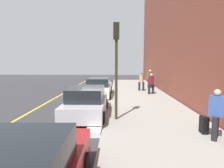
{
  "coord_description": "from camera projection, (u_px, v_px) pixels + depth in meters",
  "views": [
    {
      "loc": [
        -14.3,
        -1.6,
        2.68
      ],
      "look_at": [
        0.02,
        -1.15,
        1.07
      ],
      "focal_mm": 30.3,
      "sensor_mm": 36.0,
      "label": 1
    }
  ],
  "objects": [
    {
      "name": "pedestrian_burgundy_coat",
      "position": [
        151.0,
        83.0,
        15.34
      ],
      "size": [
        0.53,
        0.53,
        1.68
      ],
      "color": "black",
      "rests_on": "sidewalk"
    },
    {
      "name": "pedestrian_blue_coat",
      "position": [
        216.0,
        113.0,
        6.22
      ],
      "size": [
        0.5,
        0.54,
        1.68
      ],
      "color": "black",
      "rests_on": "sidewalk"
    },
    {
      "name": "pedestrian_olive_coat",
      "position": [
        150.0,
        78.0,
        19.25
      ],
      "size": [
        0.56,
        0.59,
        1.85
      ],
      "color": "black",
      "rests_on": "sidewalk"
    },
    {
      "name": "parked_car_white",
      "position": [
        99.0,
        87.0,
        14.89
      ],
      "size": [
        4.61,
        1.9,
        1.51
      ],
      "color": "black",
      "rests_on": "ground"
    },
    {
      "name": "pedestrian_tan_coat",
      "position": [
        141.0,
        81.0,
        17.2
      ],
      "size": [
        0.52,
        0.53,
        1.68
      ],
      "color": "black",
      "rests_on": "sidewalk"
    },
    {
      "name": "rolling_suitcase",
      "position": [
        204.0,
        125.0,
        6.8
      ],
      "size": [
        0.34,
        0.22,
        0.97
      ],
      "color": "black",
      "rests_on": "sidewalk"
    },
    {
      "name": "parked_car_silver",
      "position": [
        87.0,
        102.0,
        9.28
      ],
      "size": [
        4.41,
        1.93,
        1.51
      ],
      "color": "black",
      "rests_on": "ground"
    },
    {
      "name": "snow_bank_curb",
      "position": [
        101.0,
        112.0,
        9.83
      ],
      "size": [
        6.2,
        0.56,
        0.22
      ],
      "primitive_type": "cube",
      "color": "white",
      "rests_on": "ground"
    },
    {
      "name": "ground_plane",
      "position": [
        97.0,
        98.0,
        14.55
      ],
      "size": [
        56.0,
        56.0,
        0.0
      ],
      "primitive_type": "plane",
      "color": "#333335"
    },
    {
      "name": "traffic_light_pole",
      "position": [
        116.0,
        55.0,
        8.25
      ],
      "size": [
        0.35,
        0.26,
        4.24
      ],
      "color": "#2D2D19",
      "rests_on": "sidewalk"
    },
    {
      "name": "sidewalk",
      "position": [
        140.0,
        97.0,
        14.44
      ],
      "size": [
        28.0,
        4.6,
        0.15
      ],
      "primitive_type": "cube",
      "color": "gray",
      "rests_on": "ground"
    },
    {
      "name": "lane_stripe_centre",
      "position": [
        56.0,
        98.0,
        14.65
      ],
      "size": [
        28.0,
        0.14,
        0.01
      ],
      "primitive_type": "cube",
      "color": "gold",
      "rests_on": "ground"
    }
  ]
}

